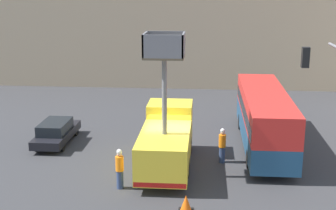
{
  "coord_description": "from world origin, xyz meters",
  "views": [
    {
      "loc": [
        1.82,
        -23.12,
        9.32
      ],
      "look_at": [
        -0.17,
        0.47,
        3.14
      ],
      "focal_mm": 50.0,
      "sensor_mm": 36.0,
      "label": 1
    }
  ],
  "objects": [
    {
      "name": "ground_plane",
      "position": [
        0.0,
        0.0,
        0.0
      ],
      "size": [
        120.0,
        120.0,
        0.0
      ],
      "primitive_type": "plane",
      "color": "#333335"
    },
    {
      "name": "city_bus",
      "position": [
        5.19,
        3.28,
        1.92
      ],
      "size": [
        2.43,
        10.93,
        3.3
      ],
      "rotation": [
        0.0,
        0.0,
        1.51
      ],
      "color": "navy",
      "rests_on": "ground_plane"
    },
    {
      "name": "traffic_cone_near_truck",
      "position": [
        1.07,
        -5.18,
        0.34
      ],
      "size": [
        0.64,
        0.64,
        0.73
      ],
      "color": "black",
      "rests_on": "ground_plane"
    },
    {
      "name": "road_worker_directing",
      "position": [
        2.73,
        0.58,
        0.96
      ],
      "size": [
        0.38,
        0.38,
        1.9
      ],
      "rotation": [
        0.0,
        0.0,
        3.13
      ],
      "color": "navy",
      "rests_on": "ground_plane"
    },
    {
      "name": "parked_car_curbside",
      "position": [
        -7.09,
        2.88,
        0.7
      ],
      "size": [
        1.72,
        4.6,
        1.38
      ],
      "color": "black",
      "rests_on": "ground_plane"
    },
    {
      "name": "utility_truck",
      "position": [
        -0.17,
        -0.32,
        1.57
      ],
      "size": [
        2.44,
        6.91,
        7.11
      ],
      "color": "yellow",
      "rests_on": "ground_plane"
    },
    {
      "name": "road_worker_near_truck",
      "position": [
        -2.12,
        -3.14,
        0.98
      ],
      "size": [
        0.38,
        0.38,
        1.94
      ],
      "rotation": [
        0.0,
        0.0,
        5.82
      ],
      "color": "navy",
      "rests_on": "ground_plane"
    },
    {
      "name": "building_backdrop_far",
      "position": [
        0.0,
        23.41,
        5.71
      ],
      "size": [
        44.0,
        10.0,
        11.43
      ],
      "color": "tan",
      "rests_on": "ground_plane"
    }
  ]
}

